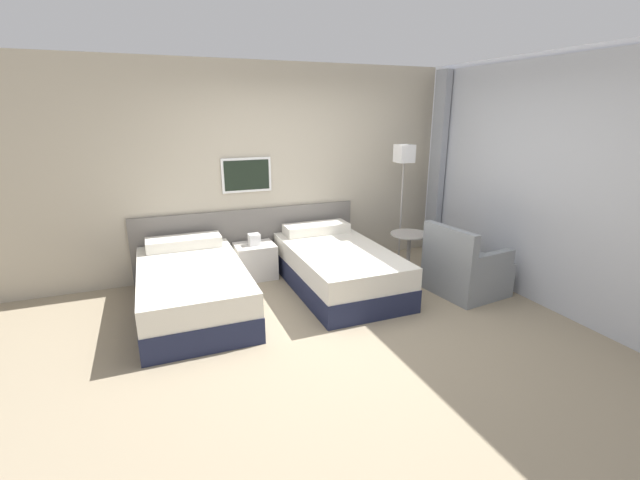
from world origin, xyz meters
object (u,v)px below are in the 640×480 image
(nightstand, at_px, (255,260))
(floor_lamp, at_px, (404,167))
(bed_near_window, at_px, (337,267))
(armchair, at_px, (465,271))
(bed_near_door, at_px, (192,288))
(side_table, at_px, (409,247))

(nightstand, relative_size, floor_lamp, 0.35)
(nightstand, bearing_deg, floor_lamp, -6.97)
(bed_near_window, relative_size, armchair, 2.27)
(bed_near_window, distance_m, floor_lamp, 1.67)
(bed_near_door, distance_m, nightstand, 1.11)
(bed_near_window, xyz_separation_m, side_table, (0.95, -0.10, 0.17))
(bed_near_door, height_order, armchair, armchair)
(bed_near_door, bearing_deg, bed_near_window, 0.00)
(floor_lamp, distance_m, armchair, 1.61)
(nightstand, height_order, floor_lamp, floor_lamp)
(bed_near_door, height_order, floor_lamp, floor_lamp)
(armchair, bearing_deg, nightstand, 50.52)
(armchair, bearing_deg, floor_lamp, 1.88)
(bed_near_door, relative_size, nightstand, 3.28)
(nightstand, bearing_deg, bed_near_door, -140.80)
(side_table, bearing_deg, nightstand, 156.26)
(floor_lamp, relative_size, side_table, 2.71)
(nightstand, distance_m, floor_lamp, 2.34)
(bed_near_window, relative_size, nightstand, 3.28)
(floor_lamp, bearing_deg, nightstand, 173.03)
(side_table, bearing_deg, floor_lamp, 69.08)
(bed_near_window, distance_m, armchair, 1.52)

